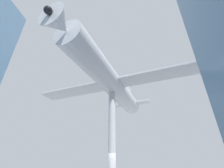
% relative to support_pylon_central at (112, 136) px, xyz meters
% --- Properties ---
extents(support_pylon_central, '(0.60, 0.60, 7.62)m').
position_rel_support_pylon_central_xyz_m(support_pylon_central, '(0.00, 0.00, 0.00)').
color(support_pylon_central, '#B7B7BC').
rests_on(support_pylon_central, ground_plane).
extents(suspended_airplane, '(16.10, 15.56, 3.44)m').
position_rel_support_pylon_central_xyz_m(suspended_airplane, '(0.07, 0.30, 4.81)').
color(suspended_airplane, '#B2B7BC').
rests_on(suspended_airplane, support_pylon_central).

